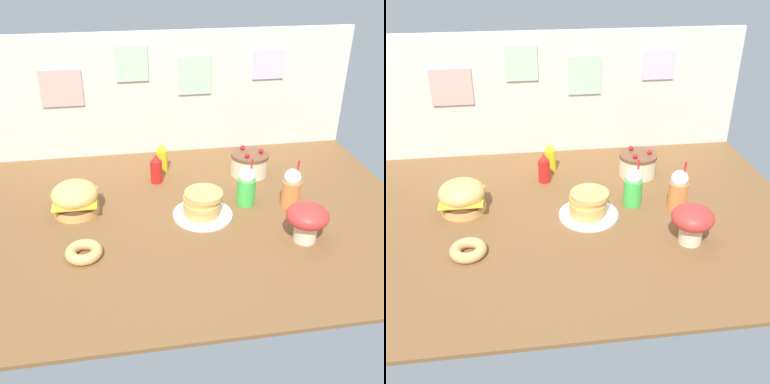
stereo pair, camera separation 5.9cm
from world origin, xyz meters
TOP-DOWN VIEW (x-y plane):
  - ground_plane at (0.00, 0.00)m, footprint 2.49×1.72m
  - back_wall at (-0.00, 0.85)m, footprint 2.49×0.04m
  - burger at (-0.56, 0.14)m, footprint 0.25×0.25m
  - pancake_stack at (0.10, -0.01)m, footprint 0.32×0.32m
  - layer_cake at (0.47, 0.42)m, footprint 0.23×0.23m
  - ketchup_bottle at (-0.11, 0.41)m, footprint 0.07×0.07m
  - mustard_bottle at (-0.06, 0.56)m, footprint 0.07×0.07m
  - cream_soda_cup at (0.36, 0.08)m, footprint 0.10×0.10m
  - orange_float_cup at (0.60, 0.02)m, footprint 0.10×0.10m
  - donut_pink_glaze at (-0.51, -0.27)m, footprint 0.17×0.17m
  - mushroom_stool at (0.56, -0.30)m, footprint 0.21×0.21m

SIDE VIEW (x-z plane):
  - ground_plane at x=0.00m, z-range -0.02..0.00m
  - donut_pink_glaze at x=-0.51m, z-range 0.00..0.05m
  - pancake_stack at x=0.10m, z-range -0.02..0.15m
  - layer_cake at x=0.47m, z-range -0.01..0.16m
  - burger at x=-0.56m, z-range 0.00..0.17m
  - ketchup_bottle at x=-0.11m, z-range -0.01..0.18m
  - mustard_bottle at x=-0.06m, z-range -0.01..0.18m
  - cream_soda_cup at x=0.36m, z-range -0.03..0.25m
  - orange_float_cup at x=0.60m, z-range -0.03..0.25m
  - mushroom_stool at x=0.56m, z-range 0.02..0.22m
  - back_wall at x=0.00m, z-range 0.01..0.81m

